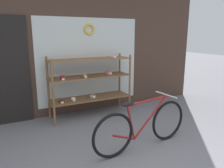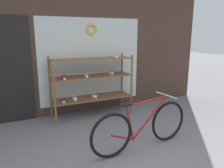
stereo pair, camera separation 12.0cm
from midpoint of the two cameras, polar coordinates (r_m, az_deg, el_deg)
storefront_facade at (r=4.91m, az=-7.62°, el=15.08°), size 6.28×0.13×3.99m
display_case at (r=4.66m, az=-4.56°, el=1.18°), size 1.72×0.51×1.31m
bicycle at (r=3.46m, az=8.77°, el=-10.89°), size 1.76×0.46×0.81m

